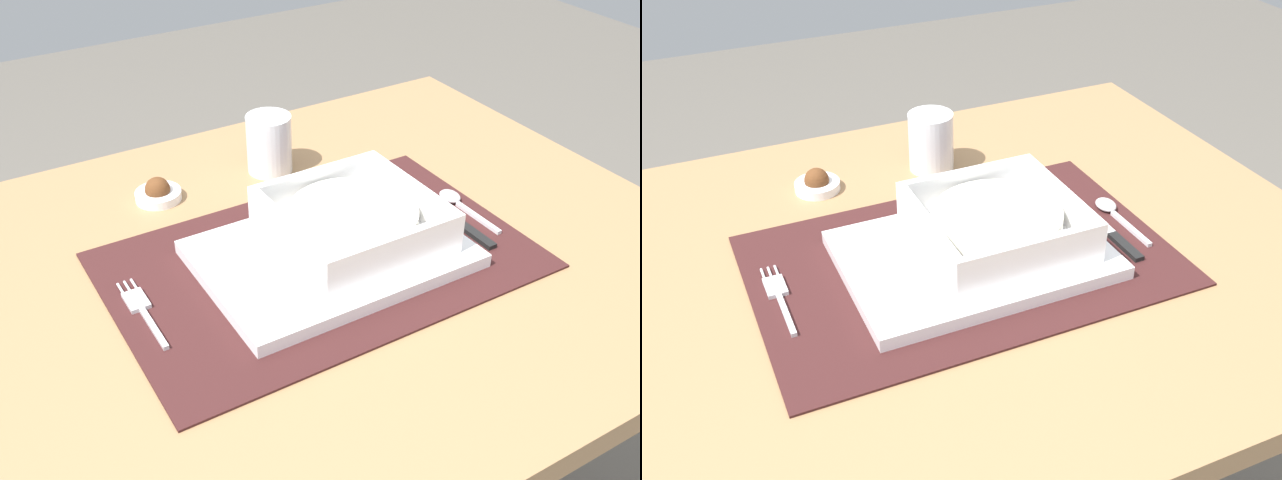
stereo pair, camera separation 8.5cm
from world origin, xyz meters
TOP-DOWN VIEW (x-y plane):
  - dining_table at (0.00, 0.00)m, footprint 0.88×0.74m
  - placemat at (-0.02, -0.02)m, footprint 0.48×0.31m
  - serving_plate at (-0.01, -0.02)m, footprint 0.30×0.21m
  - porridge_bowl at (0.02, -0.02)m, footprint 0.18×0.18m
  - fork at (-0.23, 0.00)m, footprint 0.02×0.13m
  - spoon at (0.19, -0.00)m, footprint 0.02×0.11m
  - butter_knife at (0.17, -0.05)m, footprint 0.01×0.14m
  - drinking_glass at (0.03, 0.21)m, footprint 0.06×0.06m
  - condiment_saucer at (-0.13, 0.21)m, footprint 0.06×0.06m

SIDE VIEW (x-z plane):
  - dining_table at x=0.00m, z-range 0.26..1.02m
  - placemat at x=-0.02m, z-range 0.76..0.76m
  - fork at x=-0.23m, z-range 0.76..0.76m
  - butter_knife at x=0.17m, z-range 0.76..0.76m
  - spoon at x=0.19m, z-range 0.76..0.77m
  - condiment_saucer at x=-0.13m, z-range 0.75..0.78m
  - serving_plate at x=-0.01m, z-range 0.76..0.77m
  - drinking_glass at x=0.03m, z-range 0.75..0.83m
  - porridge_bowl at x=0.02m, z-range 0.77..0.82m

